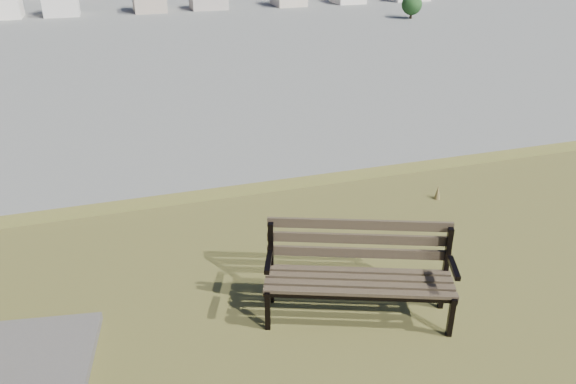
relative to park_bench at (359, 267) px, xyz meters
name	(u,v)px	position (x,y,z in m)	size (l,w,h in m)	color
park_bench	(359,267)	(0.00, 0.00, 0.00)	(1.66, 1.04, 0.83)	#473B29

